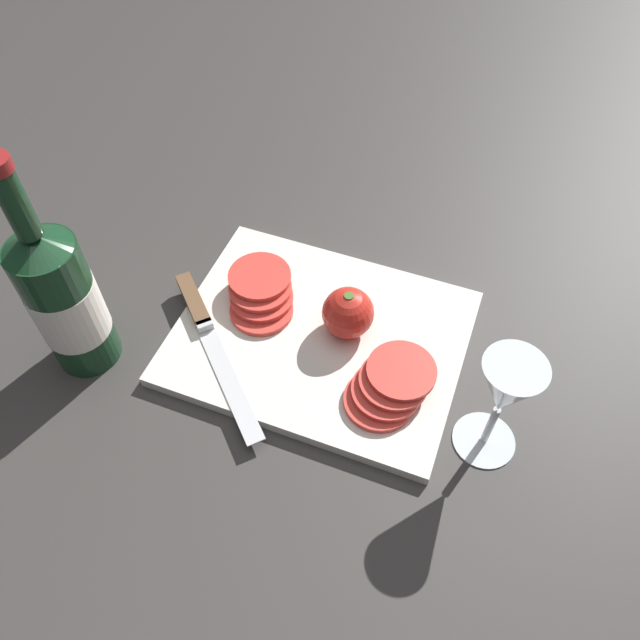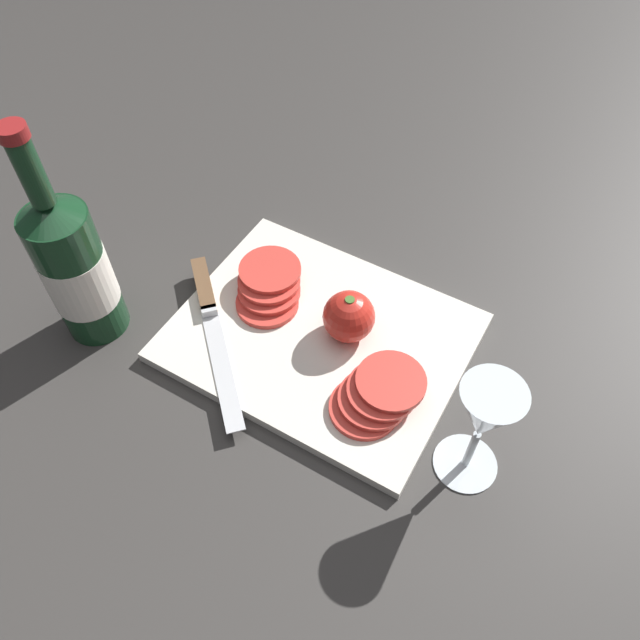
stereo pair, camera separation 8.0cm
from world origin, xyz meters
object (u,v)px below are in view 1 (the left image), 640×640
at_px(wine_bottle, 64,299).
at_px(tomato_slice_stack_near, 261,293).
at_px(whole_tomato, 347,315).
at_px(wine_glass, 505,393).
at_px(tomato_slice_stack_far, 390,386).
at_px(knife, 202,319).

relative_size(wine_bottle, tomato_slice_stack_near, 2.60).
bearing_deg(tomato_slice_stack_near, whole_tomato, 176.55).
xyz_separation_m(wine_glass, whole_tomato, (0.21, -0.08, -0.06)).
distance_m(wine_glass, whole_tomato, 0.23).
height_order(wine_bottle, tomato_slice_stack_near, wine_bottle).
bearing_deg(whole_tomato, wine_glass, 157.68).
relative_size(tomato_slice_stack_near, tomato_slice_stack_far, 1.00).
bearing_deg(tomato_slice_stack_far, wine_bottle, 10.42).
relative_size(wine_glass, tomato_slice_stack_near, 1.32).
height_order(whole_tomato, tomato_slice_stack_far, whole_tomato).
relative_size(whole_tomato, tomato_slice_stack_near, 0.57).
xyz_separation_m(whole_tomato, knife, (0.19, 0.05, -0.03)).
xyz_separation_m(wine_bottle, tomato_slice_stack_near, (-0.18, -0.15, -0.08)).
bearing_deg(wine_bottle, tomato_slice_stack_near, -140.56).
xyz_separation_m(knife, tomato_slice_stack_near, (-0.06, -0.06, 0.01)).
height_order(wine_glass, knife, wine_glass).
xyz_separation_m(wine_glass, tomato_slice_stack_far, (0.12, -0.01, -0.08)).
xyz_separation_m(wine_glass, knife, (0.39, -0.03, -0.09)).
bearing_deg(wine_glass, knife, -4.39).
distance_m(wine_bottle, whole_tomato, 0.35).
height_order(whole_tomato, knife, whole_tomato).
bearing_deg(whole_tomato, wine_bottle, 24.72).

